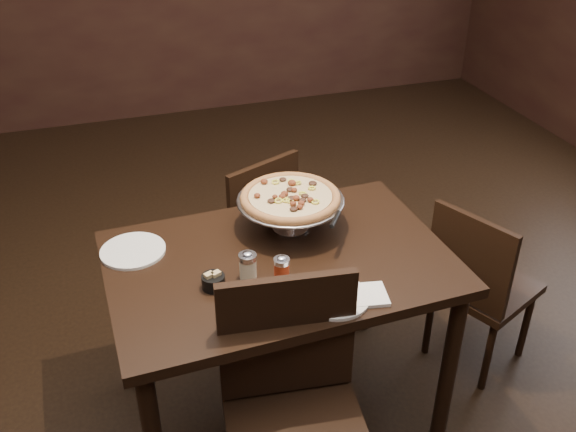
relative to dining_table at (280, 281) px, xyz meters
name	(u,v)px	position (x,y,z in m)	size (l,w,h in m)	color
room	(290,100)	(0.03, -0.04, 0.73)	(6.04, 7.04, 2.84)	black
dining_table	(280,281)	(0.00, 0.00, 0.00)	(1.26, 0.86, 0.78)	black
pizza_stand	(290,198)	(0.10, 0.18, 0.24)	(0.42, 0.42, 0.17)	silver
parmesan_shaker	(248,266)	(-0.14, -0.08, 0.16)	(0.06, 0.06, 0.11)	beige
pepper_flake_shaker	(282,269)	(-0.03, -0.12, 0.15)	(0.06, 0.06, 0.10)	maroon
packet_caddy	(213,281)	(-0.27, -0.09, 0.13)	(0.08, 0.08, 0.06)	black
napkin_stack	(368,295)	(0.22, -0.31, 0.11)	(0.12, 0.12, 0.01)	white
plate_left	(133,251)	(-0.50, 0.21, 0.11)	(0.24, 0.24, 0.01)	white
plate_near	(335,297)	(0.11, -0.28, 0.11)	(0.24, 0.24, 0.01)	white
serving_spatula	(335,220)	(0.21, -0.02, 0.24)	(0.14, 0.14, 0.02)	silver
chair_far	(250,227)	(0.08, 0.72, -0.21)	(0.52, 0.52, 0.85)	black
chair_near	(294,409)	(-0.10, -0.48, -0.15)	(0.50, 0.50, 0.96)	black
chair_side	(478,283)	(0.90, 0.00, -0.23)	(0.51, 0.51, 0.82)	black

